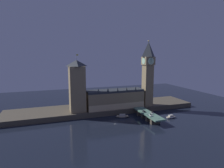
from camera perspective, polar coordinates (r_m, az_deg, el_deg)
ground_plane at (r=190.54m, az=0.88°, el=-11.34°), size 400.00×400.00×0.00m
embankment at (r=224.92m, az=-2.54°, el=-7.44°), size 220.00×42.00×5.45m
parliament_hall at (r=216.20m, az=0.93°, el=-4.50°), size 65.69×18.47×25.06m
clock_tower at (r=225.71m, az=10.87°, el=3.74°), size 12.69×12.80×77.14m
victoria_tower at (r=202.37m, az=-10.60°, el=-0.57°), size 16.38×16.38×61.23m
bridge at (r=198.77m, az=10.91°, el=-9.27°), size 11.33×46.00×6.79m
car_northbound_lead at (r=200.24m, az=9.70°, el=-8.20°), size 1.97×4.58×1.51m
car_northbound_trail at (r=188.86m, az=11.73°, el=-9.31°), size 2.00×3.84×1.49m
car_southbound_lead at (r=196.25m, az=12.09°, el=-8.64°), size 1.94×3.98×1.35m
pedestrian_near_rail at (r=189.30m, az=10.75°, el=-9.14°), size 0.38×0.38×1.86m
pedestrian_mid_walk at (r=199.66m, az=12.30°, el=-8.27°), size 0.38×0.38×1.67m
street_lamp_near at (r=182.21m, az=11.82°, el=-8.93°), size 1.34×0.60×6.24m
boat_upstream at (r=202.16m, az=3.19°, el=-9.76°), size 14.39×7.97×3.54m
boat_downstream at (r=208.95m, az=17.46°, el=-9.55°), size 11.31×5.77×3.43m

